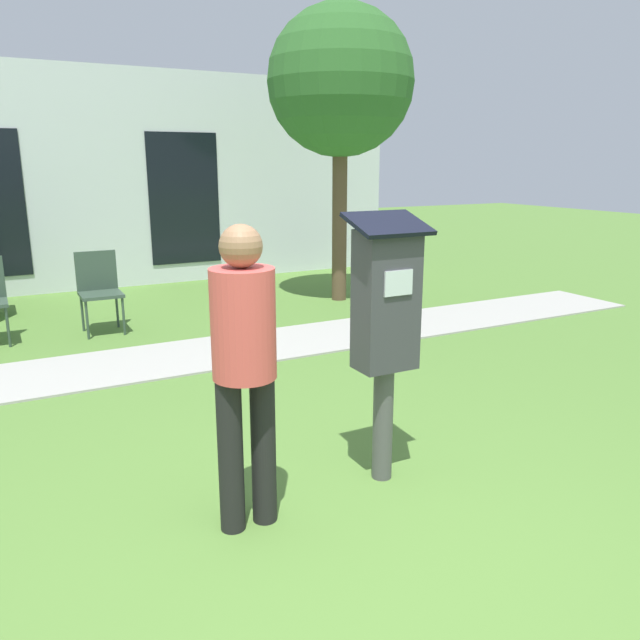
# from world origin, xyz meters

# --- Properties ---
(ground_plane) EXTENTS (40.00, 40.00, 0.00)m
(ground_plane) POSITION_xyz_m (0.00, 0.00, 0.00)
(ground_plane) COLOR #517A33
(sidewalk) EXTENTS (12.00, 1.10, 0.02)m
(sidewalk) POSITION_xyz_m (0.00, 3.56, 0.01)
(sidewalk) COLOR #A3A099
(sidewalk) RESTS_ON ground
(building_facade) EXTENTS (10.00, 0.26, 3.20)m
(building_facade) POSITION_xyz_m (0.00, 7.61, 1.60)
(building_facade) COLOR silver
(building_facade) RESTS_ON ground
(parking_meter) EXTENTS (0.44, 0.31, 1.59)m
(parking_meter) POSITION_xyz_m (0.61, 0.66, 1.02)
(parking_meter) COLOR #4C4C4C
(parking_meter) RESTS_ON ground
(person_standing) EXTENTS (0.32, 0.32, 1.58)m
(person_standing) POSITION_xyz_m (-0.29, 0.56, 0.93)
(person_standing) COLOR black
(person_standing) RESTS_ON ground
(outdoor_chair_middle) EXTENTS (0.44, 0.44, 0.90)m
(outdoor_chair_middle) POSITION_xyz_m (-0.33, 4.96, 0.53)
(outdoor_chair_middle) COLOR #334738
(outdoor_chair_middle) RESTS_ON ground
(tree) EXTENTS (1.90, 1.90, 3.82)m
(tree) POSITION_xyz_m (2.87, 5.18, 2.84)
(tree) COLOR brown
(tree) RESTS_ON ground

